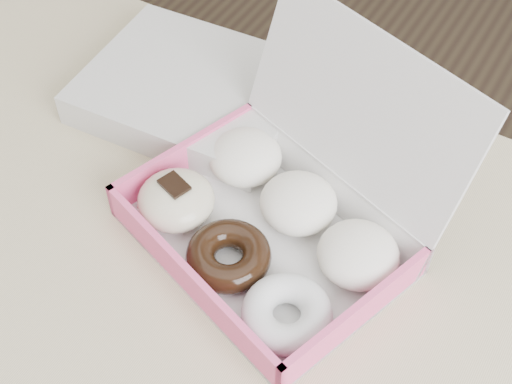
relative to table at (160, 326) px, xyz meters
The scene contains 3 objects.
table is the anchor object (origin of this frame).
donut_box 0.18m from the table, 59.94° to the left, with size 0.35×0.34×0.20m.
newspapers 0.30m from the table, 114.35° to the left, with size 0.27×0.21×0.04m, color beige.
Camera 1 is at (0.29, -0.29, 1.38)m, focal length 50.00 mm.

